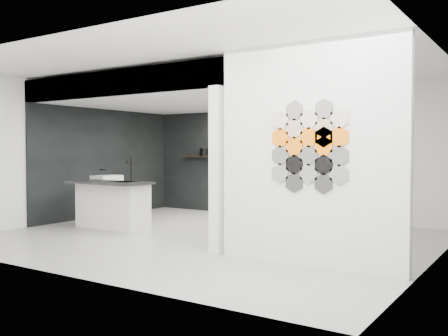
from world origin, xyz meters
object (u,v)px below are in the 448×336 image
stockpot (205,152)px  glass_bowl (292,154)px  wall_basin (107,178)px  partition_panel (310,155)px  kettle (288,152)px  utensil_cup (211,153)px  kitchen_island (112,204)px  bottle_dark (228,152)px  glass_vase (292,153)px

stockpot → glass_bowl: (2.27, 0.00, -0.04)m
stockpot → wall_basin: bearing=-118.4°
partition_panel → stockpot: bearing=138.4°
kettle → utensil_cup: kettle is taller
glass_bowl → kettle: bearing=180.0°
glass_bowl → utensil_cup: utensil_cup is taller
partition_panel → kitchen_island: size_ratio=1.68×
kitchen_island → utensil_cup: utensil_cup is taller
kitchen_island → glass_bowl: glass_bowl is taller
wall_basin → kitchen_island: size_ratio=0.36×
wall_basin → kitchen_island: bearing=-40.0°
kitchen_island → utensil_cup: (0.13, 3.04, 0.93)m
stockpot → utensil_cup: stockpot is taller
bottle_dark → glass_vase: bearing=0.0°
partition_panel → wall_basin: bearing=161.8°
bottle_dark → utensil_cup: bearing=180.0°
partition_panel → glass_bowl: size_ratio=19.23×
kitchen_island → stockpot: bearing=92.2°
partition_panel → kettle: size_ratio=13.94×
wall_basin → bottle_dark: (1.79, 2.07, 0.56)m
partition_panel → glass_bowl: (-2.08, 3.87, -0.03)m
utensil_cup → bottle_dark: bearing=0.0°
bottle_dark → kettle: bearing=0.0°
partition_panel → stockpot: size_ratio=13.05×
stockpot → kettle: (2.19, 0.00, -0.00)m
kettle → stockpot: bearing=-170.4°
glass_vase → kettle: bearing=180.0°
wall_basin → glass_vase: glass_vase is taller
partition_panel → glass_vase: 4.39m
wall_basin → kitchen_island: (1.17, -0.98, -0.40)m
partition_panel → glass_vase: partition_panel is taller
partition_panel → stockpot: 5.82m
partition_panel → utensil_cup: 5.69m
kettle → glass_vase: 0.08m
kettle → utensil_cup: bearing=-170.4°
partition_panel → stockpot: partition_panel is taller
partition_panel → wall_basin: 5.78m
partition_panel → bottle_dark: partition_panel is taller
glass_bowl → glass_vase: size_ratio=1.10×
wall_basin → glass_bowl: 4.00m
partition_panel → wall_basin: size_ratio=4.67×
stockpot → glass_bowl: bearing=0.0°
glass_bowl → bottle_dark: (-1.60, 0.00, 0.04)m
glass_vase → bottle_dark: bearing=180.0°
glass_bowl → utensil_cup: bearing=180.0°
glass_bowl → glass_vase: (0.00, 0.00, 0.01)m
glass_bowl → glass_vase: bearing=0.0°
kitchen_island → glass_bowl: size_ratio=11.43×
kettle → bottle_dark: bottle_dark is taller
kitchen_island → wall_basin: bearing=141.3°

